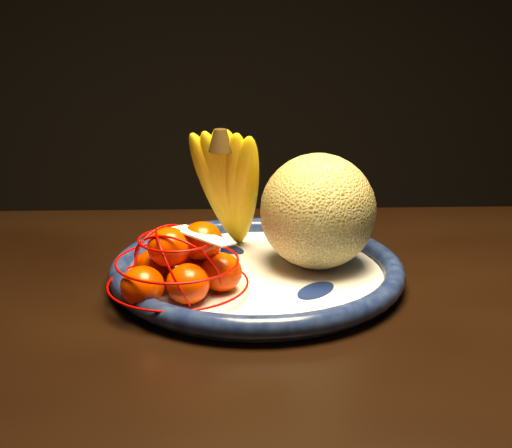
{
  "coord_description": "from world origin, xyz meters",
  "views": [
    {
      "loc": [
        -0.11,
        -0.64,
        1.12
      ],
      "look_at": [
        -0.02,
        0.16,
        0.86
      ],
      "focal_mm": 50.0,
      "sensor_mm": 36.0,
      "label": 1
    }
  ],
  "objects": [
    {
      "name": "banana_bunch",
      "position": [
        -0.04,
        0.23,
        0.89
      ],
      "size": [
        0.11,
        0.11,
        0.18
      ],
      "rotation": [
        0.0,
        0.0,
        -0.43
      ],
      "color": "#EAB50D",
      "rests_on": "fruit_bowl"
    },
    {
      "name": "cantaloupe",
      "position": [
        0.06,
        0.16,
        0.88
      ],
      "size": [
        0.14,
        0.14,
        0.14
      ],
      "primitive_type": "sphere",
      "color": "olive",
      "rests_on": "fruit_bowl"
    },
    {
      "name": "fruit_bowl",
      "position": [
        -0.02,
        0.15,
        0.81
      ],
      "size": [
        0.35,
        0.35,
        0.03
      ],
      "rotation": [
        0.0,
        0.0,
        0.2
      ],
      "color": "white",
      "rests_on": "dining_table"
    },
    {
      "name": "mandarin_bag",
      "position": [
        -0.11,
        0.1,
        0.84
      ],
      "size": [
        0.19,
        0.19,
        0.1
      ],
      "rotation": [
        0.0,
        0.0,
        0.21
      ],
      "color": "#ED3F00",
      "rests_on": "fruit_bowl"
    },
    {
      "name": "dining_table",
      "position": [
        -0.12,
        -0.0,
        0.71
      ],
      "size": [
        1.66,
        1.08,
        0.79
      ],
      "rotation": [
        0.0,
        0.0,
        -0.08
      ],
      "color": "black",
      "rests_on": "ground"
    },
    {
      "name": "price_tag",
      "position": [
        -0.08,
        0.09,
        0.87
      ],
      "size": [
        0.07,
        0.07,
        0.01
      ],
      "primitive_type": "cube",
      "rotation": [
        -0.14,
        0.1,
        -0.71
      ],
      "color": "white",
      "rests_on": "mandarin_bag"
    }
  ]
}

